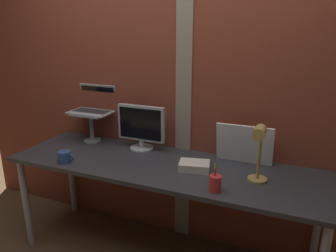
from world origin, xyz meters
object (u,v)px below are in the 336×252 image
Objects in this scene: desk_lamp at (259,148)px; pen_cup at (215,183)px; laptop at (95,104)px; monitor at (141,126)px; whiteboard_panel at (244,144)px; coffee_mug at (65,157)px.

desk_lamp is 2.22× the size of pen_cup.
monitor is at bearing -8.87° from laptop.
whiteboard_panel reaches higher than coffee_mug.
whiteboard_panel is (1.24, -0.04, -0.16)m from laptop.
whiteboard_panel is at bearing 21.98° from coffee_mug.
laptop is 1.30m from pen_cup.
coffee_mug is (0.08, -0.51, -0.26)m from laptop.
desk_lamp is at bearing -66.11° from whiteboard_panel.
pen_cup is 1.34× the size of coffee_mug.
laptop is 2.01× the size of pen_cup.
laptop is at bearing 166.28° from desk_lamp.
coffee_mug is (-0.38, -0.44, -0.15)m from monitor.
pen_cup is 1.08m from coffee_mug.
monitor is at bearing -177.94° from whiteboard_panel.
monitor is 1.12× the size of laptop.
laptop is 2.69× the size of coffee_mug.
laptop is 0.58m from coffee_mug.
monitor is at bearing 49.20° from coffee_mug.
whiteboard_panel is at bearing 113.89° from desk_lamp.
laptop reaches higher than whiteboard_panel.
monitor is 3.00× the size of coffee_mug.
pen_cup is (0.70, -0.44, -0.14)m from monitor.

